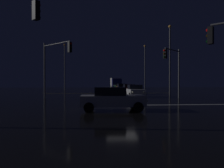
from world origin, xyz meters
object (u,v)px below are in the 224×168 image
box_truck (116,83)px  streetlamp_right_near (170,55)px  sedan_red (129,89)px  sedan_green (119,87)px  traffic_signal_nw (55,59)px  sedan_orange (121,87)px  sedan_white (135,91)px  sedan_black (122,88)px  streetlamp_left_far (65,64)px  streetlamp_right_far (145,65)px  sedan_silver_crossing (112,99)px  traffic_signal_ne (173,63)px

box_truck → streetlamp_right_near: (5.26, -28.85, 4.11)m
sedan_red → sedan_green: size_ratio=1.00×
box_truck → traffic_signal_nw: traffic_signal_nw is taller
sedan_orange → streetlamp_right_near: streetlamp_right_near is taller
sedan_red → streetlamp_right_near: (5.53, -2.95, 5.02)m
streetlamp_right_near → sedan_white: bearing=-148.3°
sedan_black → sedan_orange: 5.91m
sedan_white → streetlamp_left_far: (-11.61, 19.57, 4.94)m
sedan_black → sedan_orange: (0.46, 5.89, 0.00)m
sedan_red → sedan_orange: 12.48m
sedan_white → streetlamp_right_far: (5.79, 19.57, 4.93)m
sedan_silver_crossing → streetlamp_left_far: streetlamp_left_far is taller
sedan_black → sedan_green: size_ratio=1.00×
sedan_orange → streetlamp_right_far: 7.28m
sedan_white → streetlamp_right_near: streetlamp_right_near is taller
sedan_red → sedan_green: same height
sedan_white → streetlamp_left_far: size_ratio=0.43×
sedan_orange → sedan_red: bearing=-90.9°
box_truck → streetlamp_left_far: streetlamp_left_far is taller
sedan_black → streetlamp_left_far: size_ratio=0.43×
traffic_signal_ne → streetlamp_left_far: streetlamp_left_far is taller
sedan_black → box_truck: (0.53, 19.32, 0.91)m
sedan_white → streetlamp_left_far: 23.29m
sedan_red → traffic_signal_nw: size_ratio=0.68×
streetlamp_right_near → sedan_silver_crossing: bearing=-120.6°
sedan_black → sedan_orange: size_ratio=1.00×
sedan_white → streetlamp_right_far: size_ratio=0.43×
sedan_green → streetlamp_left_far: 14.30m
box_truck → sedan_white: bearing=-90.9°
sedan_silver_crossing → streetlamp_right_far: (9.71, 32.44, 4.93)m
sedan_red → sedan_orange: bearing=89.1°
sedan_white → sedan_green: (0.59, 25.18, 0.00)m
sedan_silver_crossing → sedan_orange: bearing=82.2°
box_truck → streetlamp_left_far: size_ratio=0.82×
sedan_red → sedan_black: (-0.26, 6.58, 0.00)m
sedan_white → traffic_signal_ne: bearing=-34.8°
traffic_signal_ne → traffic_signal_nw: 13.48m
sedan_white → sedan_green: size_ratio=1.00×
sedan_green → streetlamp_right_near: streetlamp_right_near is taller
sedan_silver_crossing → sedan_green: bearing=83.2°
sedan_black → traffic_signal_ne: 16.67m
sedan_green → box_truck: box_truck is taller
sedan_white → streetlamp_right_near: bearing=31.7°
sedan_orange → sedan_silver_crossing: bearing=-97.8°
box_truck → streetlamp_left_far: bearing=-133.4°
sedan_silver_crossing → streetlamp_right_far: streetlamp_right_far is taller
sedan_green → traffic_signal_nw: 30.17m
box_truck → sedan_silver_crossing: bearing=-95.6°
sedan_green → traffic_signal_ne: bearing=-83.1°
sedan_silver_crossing → box_truck: bearing=84.4°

